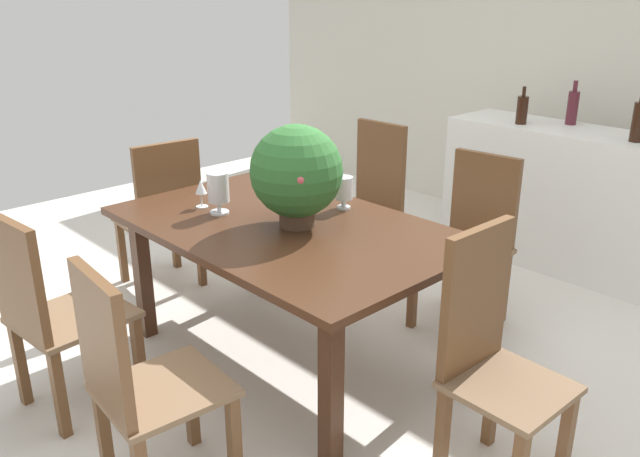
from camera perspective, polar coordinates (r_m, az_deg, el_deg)
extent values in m
plane|color=silver|center=(3.67, 0.37, -9.73)|extent=(7.04, 7.04, 0.00)
cube|color=beige|center=(5.34, 21.53, 13.26)|extent=(6.40, 0.10, 2.60)
cube|color=#422616|center=(3.20, -2.90, 0.08)|extent=(1.73, 1.09, 0.04)
cube|color=#422616|center=(3.70, -15.22, -4.04)|extent=(0.07, 0.07, 0.71)
cube|color=#422616|center=(2.64, 0.96, -13.93)|extent=(0.07, 0.07, 0.71)
cube|color=#422616|center=(4.11, -5.12, -0.83)|extent=(0.07, 0.07, 0.71)
cube|color=#422616|center=(3.19, 11.75, -7.83)|extent=(0.07, 0.07, 0.71)
cube|color=brown|center=(4.25, 0.20, -2.11)|extent=(0.05, 0.05, 0.43)
cube|color=brown|center=(4.05, 3.60, -3.38)|extent=(0.05, 0.05, 0.43)
cube|color=brown|center=(4.49, 3.31, -0.88)|extent=(0.05, 0.05, 0.43)
cube|color=brown|center=(4.30, 6.66, -2.01)|extent=(0.05, 0.05, 0.43)
cube|color=brown|center=(4.19, 3.51, 0.79)|extent=(0.42, 0.44, 0.03)
cube|color=brown|center=(4.23, 5.32, 5.32)|extent=(0.38, 0.05, 0.59)
cube|color=brown|center=(2.80, 20.66, -16.84)|extent=(0.05, 0.05, 0.43)
cube|color=brown|center=(2.70, 10.62, -17.27)|extent=(0.05, 0.05, 0.43)
cube|color=brown|center=(2.93, 14.78, -14.32)|extent=(0.05, 0.05, 0.43)
cube|color=brown|center=(2.61, 16.23, -13.17)|extent=(0.42, 0.42, 0.03)
cube|color=brown|center=(2.55, 13.42, -5.97)|extent=(0.05, 0.37, 0.58)
cube|color=brown|center=(4.60, -12.54, -0.83)|extent=(0.05, 0.05, 0.43)
cube|color=brown|center=(4.47, -16.91, -1.90)|extent=(0.05, 0.05, 0.43)
cube|color=brown|center=(4.29, -10.37, -2.27)|extent=(0.05, 0.05, 0.43)
cube|color=brown|center=(4.14, -15.00, -3.48)|extent=(0.05, 0.05, 0.43)
cube|color=brown|center=(4.29, -13.96, 0.70)|extent=(0.49, 0.50, 0.03)
cube|color=brown|center=(4.03, -13.09, 3.63)|extent=(0.08, 0.42, 0.53)
cube|color=brown|center=(3.23, -15.53, -10.74)|extent=(0.05, 0.05, 0.43)
cube|color=brown|center=(3.51, -18.85, -8.48)|extent=(0.05, 0.05, 0.43)
cube|color=brown|center=(3.08, -21.80, -13.27)|extent=(0.05, 0.05, 0.43)
cube|color=brown|center=(3.37, -24.72, -10.64)|extent=(0.05, 0.05, 0.43)
cube|color=brown|center=(3.19, -20.72, -7.23)|extent=(0.48, 0.51, 0.03)
cube|color=brown|center=(3.00, -24.94, -3.93)|extent=(0.40, 0.07, 0.51)
cube|color=brown|center=(2.64, -7.49, -18.04)|extent=(0.05, 0.05, 0.43)
cube|color=brown|center=(2.89, -11.20, -14.51)|extent=(0.05, 0.05, 0.43)
cube|color=brown|center=(2.78, -18.31, -16.88)|extent=(0.05, 0.05, 0.43)
cube|color=brown|center=(2.57, -13.46, -13.53)|extent=(0.45, 0.48, 0.03)
cube|color=brown|center=(2.36, -18.50, -9.53)|extent=(0.39, 0.07, 0.52)
cube|color=brown|center=(3.75, 8.10, -5.58)|extent=(0.05, 0.05, 0.43)
cube|color=brown|center=(3.59, 12.92, -7.16)|extent=(0.05, 0.05, 0.43)
cube|color=brown|center=(4.06, 11.23, -3.64)|extent=(0.05, 0.05, 0.43)
cube|color=brown|center=(3.92, 15.77, -4.99)|extent=(0.05, 0.05, 0.43)
cube|color=brown|center=(3.73, 12.28, -2.17)|extent=(0.48, 0.51, 0.03)
cube|color=brown|center=(3.83, 14.19, 2.57)|extent=(0.40, 0.08, 0.52)
cylinder|color=#4C3828|center=(3.15, -2.02, 1.17)|extent=(0.17, 0.17, 0.11)
sphere|color=#2D662D|center=(3.09, -2.08, 5.03)|extent=(0.44, 0.44, 0.44)
sphere|color=#C64C56|center=(3.03, 0.71, 6.95)|extent=(0.06, 0.06, 0.06)
sphere|color=#C64C56|center=(2.89, -1.73, 4.26)|extent=(0.04, 0.04, 0.04)
sphere|color=#C64C56|center=(3.27, -0.63, 6.58)|extent=(0.04, 0.04, 0.04)
sphere|color=#C64C56|center=(3.20, 1.20, 5.18)|extent=(0.05, 0.05, 0.05)
sphere|color=#C64C56|center=(2.95, -3.03, 4.48)|extent=(0.04, 0.04, 0.04)
sphere|color=#C64C56|center=(3.00, -4.48, 5.12)|extent=(0.05, 0.05, 0.05)
cylinder|color=silver|center=(3.41, 2.08, 1.86)|extent=(0.07, 0.07, 0.01)
cylinder|color=silver|center=(3.40, 2.08, 2.28)|extent=(0.03, 0.03, 0.04)
cylinder|color=silver|center=(3.38, 2.10, 3.56)|extent=(0.09, 0.09, 0.12)
cylinder|color=silver|center=(3.38, -8.76, 1.41)|extent=(0.10, 0.10, 0.01)
cylinder|color=silver|center=(3.36, -8.79, 1.93)|extent=(0.02, 0.02, 0.05)
cylinder|color=silver|center=(3.33, -8.89, 3.59)|extent=(0.11, 0.11, 0.15)
cylinder|color=silver|center=(3.49, -10.26, 1.90)|extent=(0.06, 0.06, 0.00)
cylinder|color=silver|center=(3.48, -10.30, 2.49)|extent=(0.01, 0.01, 0.07)
cone|color=silver|center=(3.46, -10.37, 3.62)|extent=(0.06, 0.06, 0.07)
cube|color=white|center=(4.72, 22.13, 2.08)|extent=(1.94, 0.52, 0.95)
cylinder|color=black|center=(4.72, 17.24, 9.85)|extent=(0.08, 0.08, 0.19)
cylinder|color=black|center=(4.70, 17.40, 11.36)|extent=(0.02, 0.02, 0.07)
cylinder|color=black|center=(4.42, 26.05, 8.34)|extent=(0.08, 0.08, 0.24)
cylinder|color=#511E28|center=(4.81, 21.19, 9.79)|extent=(0.07, 0.07, 0.22)
cylinder|color=#511E28|center=(4.79, 21.42, 11.52)|extent=(0.03, 0.03, 0.07)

